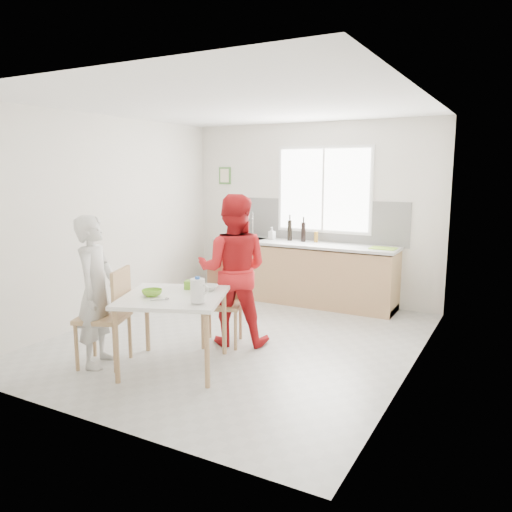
# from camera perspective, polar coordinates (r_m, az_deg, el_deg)

# --- Properties ---
(ground) EXTENTS (4.50, 4.50, 0.00)m
(ground) POSITION_cam_1_polar(r_m,az_deg,el_deg) (6.02, -2.15, -9.53)
(ground) COLOR #B7B7B2
(ground) RESTS_ON ground
(room_shell) EXTENTS (4.50, 4.50, 4.50)m
(room_shell) POSITION_cam_1_polar(r_m,az_deg,el_deg) (5.69, -2.26, 6.29)
(room_shell) COLOR silver
(room_shell) RESTS_ON ground
(window) EXTENTS (1.50, 0.06, 1.30)m
(window) POSITION_cam_1_polar(r_m,az_deg,el_deg) (7.61, 7.75, 7.51)
(window) COLOR white
(window) RESTS_ON room_shell
(backsplash) EXTENTS (3.00, 0.02, 0.65)m
(backsplash) POSITION_cam_1_polar(r_m,az_deg,el_deg) (7.73, 6.31, 4.04)
(backsplash) COLOR white
(backsplash) RESTS_ON room_shell
(picture_frame) EXTENTS (0.22, 0.03, 0.28)m
(picture_frame) POSITION_cam_1_polar(r_m,az_deg,el_deg) (8.40, -3.58, 9.15)
(picture_frame) COLOR #4A7F3A
(picture_frame) RESTS_ON room_shell
(kitchen_counter) EXTENTS (2.84, 0.64, 1.37)m
(kitchen_counter) POSITION_cam_1_polar(r_m,az_deg,el_deg) (7.59, 5.34, -2.21)
(kitchen_counter) COLOR tan
(kitchen_counter) RESTS_ON ground
(dining_table) EXTENTS (1.28, 1.28, 0.76)m
(dining_table) POSITION_cam_1_polar(r_m,az_deg,el_deg) (5.08, -9.43, -5.30)
(dining_table) COLOR white
(dining_table) RESTS_ON ground
(chair_left) EXTENTS (0.61, 0.61, 1.01)m
(chair_left) POSITION_cam_1_polar(r_m,az_deg,el_deg) (5.34, -16.39, -6.19)
(chair_left) COLOR tan
(chair_left) RESTS_ON ground
(chair_far) EXTENTS (0.57, 0.57, 0.94)m
(chair_far) POSITION_cam_1_polar(r_m,az_deg,el_deg) (5.82, -3.79, -4.90)
(chair_far) COLOR tan
(chair_far) RESTS_ON ground
(person_white) EXTENTS (0.55, 0.66, 1.55)m
(person_white) POSITION_cam_1_polar(r_m,az_deg,el_deg) (5.34, -17.81, -3.86)
(person_white) COLOR silver
(person_white) RESTS_ON ground
(person_red) EXTENTS (1.02, 0.92, 1.73)m
(person_red) POSITION_cam_1_polar(r_m,az_deg,el_deg) (5.71, -2.61, -1.60)
(person_red) COLOR red
(person_red) RESTS_ON ground
(bowl_green) EXTENTS (0.26, 0.26, 0.06)m
(bowl_green) POSITION_cam_1_polar(r_m,az_deg,el_deg) (5.07, -11.80, -4.13)
(bowl_green) COLOR #79C12C
(bowl_green) RESTS_ON dining_table
(bowl_white) EXTENTS (0.27, 0.27, 0.05)m
(bowl_white) POSITION_cam_1_polar(r_m,az_deg,el_deg) (5.22, -5.52, -3.63)
(bowl_white) COLOR silver
(bowl_white) RESTS_ON dining_table
(milk_jug) EXTENTS (0.19, 0.14, 0.24)m
(milk_jug) POSITION_cam_1_polar(r_m,az_deg,el_deg) (4.69, -6.65, -3.90)
(milk_jug) COLOR white
(milk_jug) RESTS_ON dining_table
(green_box) EXTENTS (0.13, 0.13, 0.09)m
(green_box) POSITION_cam_1_polar(r_m,az_deg,el_deg) (5.29, -7.58, -3.28)
(green_box) COLOR #6DB429
(green_box) RESTS_ON dining_table
(spoon) EXTENTS (0.13, 0.12, 0.01)m
(spoon) POSITION_cam_1_polar(r_m,az_deg,el_deg) (4.88, -11.08, -4.91)
(spoon) COLOR #A5A5AA
(spoon) RESTS_ON dining_table
(cutting_board) EXTENTS (0.36, 0.26, 0.01)m
(cutting_board) POSITION_cam_1_polar(r_m,az_deg,el_deg) (7.11, 14.33, 0.86)
(cutting_board) COLOR #97D932
(cutting_board) RESTS_ON kitchen_counter
(wine_bottle_a) EXTENTS (0.07, 0.07, 0.32)m
(wine_bottle_a) POSITION_cam_1_polar(r_m,az_deg,el_deg) (7.69, 3.88, 2.96)
(wine_bottle_a) COLOR black
(wine_bottle_a) RESTS_ON kitchen_counter
(wine_bottle_b) EXTENTS (0.07, 0.07, 0.30)m
(wine_bottle_b) POSITION_cam_1_polar(r_m,az_deg,el_deg) (7.59, 5.44, 2.77)
(wine_bottle_b) COLOR black
(wine_bottle_b) RESTS_ON kitchen_counter
(jar_amber) EXTENTS (0.06, 0.06, 0.16)m
(jar_amber) POSITION_cam_1_polar(r_m,az_deg,el_deg) (7.55, 6.88, 2.17)
(jar_amber) COLOR olive
(jar_amber) RESTS_ON kitchen_counter
(soap_bottle) EXTENTS (0.10, 0.10, 0.19)m
(soap_bottle) POSITION_cam_1_polar(r_m,az_deg,el_deg) (7.81, 1.83, 2.62)
(soap_bottle) COLOR #999999
(soap_bottle) RESTS_ON kitchen_counter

